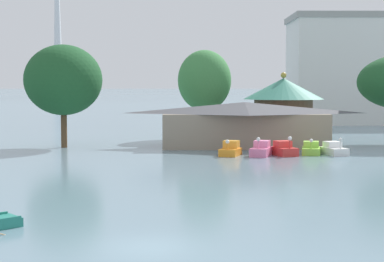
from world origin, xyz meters
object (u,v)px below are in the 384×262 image
pedal_boat_white (334,149)px  green_roof_pavilion (283,104)px  pedal_boat_lime (311,149)px  shoreline_tree_mid (204,81)px  pedal_boat_pink (261,150)px  shoreline_tree_tall_left (63,80)px  pedal_boat_red (284,149)px  boathouse (244,124)px  pedal_boat_orange (231,150)px

pedal_boat_white → green_roof_pavilion: (-2.17, 16.92, 3.73)m
pedal_boat_lime → shoreline_tree_mid: 20.94m
pedal_boat_pink → shoreline_tree_tall_left: bearing=-92.3°
pedal_boat_red → shoreline_tree_tall_left: shoreline_tree_tall_left is taller
boathouse → shoreline_tree_mid: shoreline_tree_mid is taller
shoreline_tree_mid → boathouse: bearing=-69.4°
pedal_boat_white → pedal_boat_red: bearing=-100.5°
pedal_boat_red → shoreline_tree_tall_left: (-21.81, 7.39, 6.47)m
green_roof_pavilion → pedal_boat_orange: bearing=-113.2°
pedal_boat_pink → green_roof_pavilion: bearing=-175.4°
pedal_boat_pink → pedal_boat_red: 2.20m
boathouse → shoreline_tree_mid: 12.05m
pedal_boat_red → pedal_boat_lime: 2.85m
pedal_boat_orange → shoreline_tree_tall_left: 19.56m
pedal_boat_orange → pedal_boat_pink: size_ratio=0.88×
shoreline_tree_tall_left → pedal_boat_red: bearing=-18.7°
shoreline_tree_tall_left → boathouse: bearing=1.6°
pedal_boat_red → green_roof_pavilion: 18.00m
pedal_boat_lime → boathouse: bearing=-129.8°
shoreline_tree_tall_left → pedal_boat_lime: bearing=-14.8°
pedal_boat_white → shoreline_tree_mid: size_ratio=0.29×
pedal_boat_white → pedal_boat_pink: bearing=-98.8°
pedal_boat_red → green_roof_pavilion: bearing=152.9°
shoreline_tree_tall_left → shoreline_tree_mid: shoreline_tree_mid is taller
pedal_boat_pink → pedal_boat_white: 6.96m
pedal_boat_pink → pedal_boat_lime: pedal_boat_pink is taller
pedal_boat_orange → shoreline_tree_mid: shoreline_tree_mid is taller
pedal_boat_pink → pedal_boat_orange: bearing=-76.2°
pedal_boat_pink → shoreline_tree_mid: 20.41m
pedal_boat_white → green_roof_pavilion: 17.47m
pedal_boat_pink → pedal_boat_white: pedal_boat_pink is taller
pedal_boat_pink → shoreline_tree_mid: shoreline_tree_mid is taller
green_roof_pavilion → shoreline_tree_tall_left: 26.52m
pedal_boat_white → shoreline_tree_mid: shoreline_tree_mid is taller
shoreline_tree_mid → pedal_boat_lime: bearing=-61.2°
pedal_boat_white → pedal_boat_orange: bearing=-102.7°
boathouse → shoreline_tree_mid: bearing=110.6°
pedal_boat_pink → green_roof_pavilion: 18.84m
pedal_boat_lime → boathouse: 9.20m
pedal_boat_lime → shoreline_tree_tall_left: shoreline_tree_tall_left is taller
shoreline_tree_tall_left → shoreline_tree_mid: 18.51m
pedal_boat_red → green_roof_pavilion: green_roof_pavilion is taller
pedal_boat_red → shoreline_tree_mid: bearing=-178.1°
pedal_boat_lime → green_roof_pavilion: bearing=-168.4°
pedal_boat_pink → shoreline_tree_tall_left: shoreline_tree_tall_left is taller
green_roof_pavilion → shoreline_tree_tall_left: (-24.39, -10.04, 2.79)m
pedal_boat_pink → shoreline_tree_mid: size_ratio=0.31×
pedal_boat_pink → pedal_boat_lime: 5.04m
pedal_boat_red → pedal_boat_lime: bearing=90.2°
pedal_boat_red → pedal_boat_lime: size_ratio=0.95×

